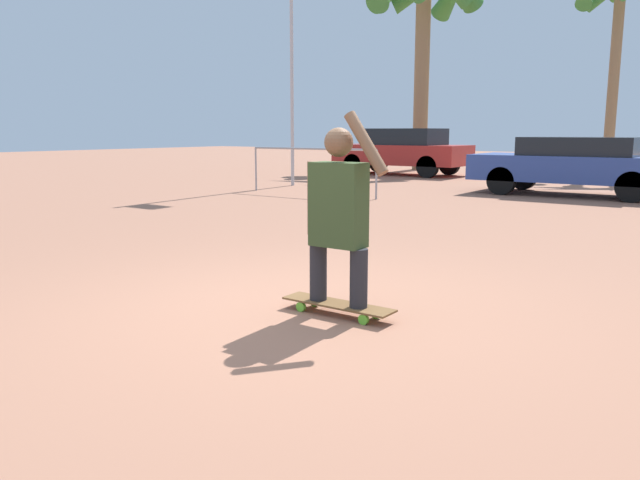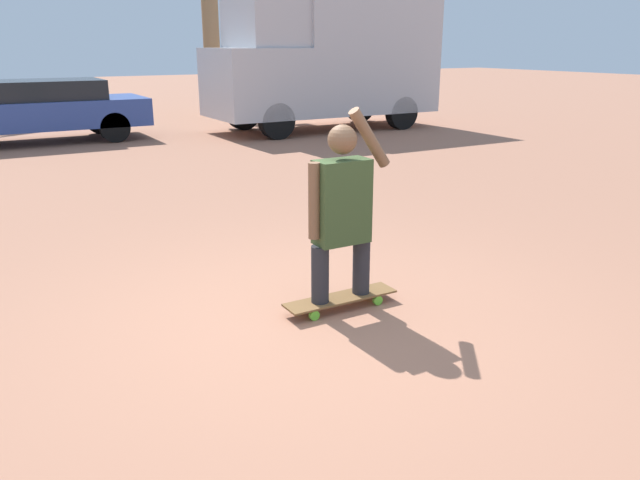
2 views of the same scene
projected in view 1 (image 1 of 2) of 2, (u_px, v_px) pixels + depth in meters
ground_plane at (295, 310)px, 5.14m from camera, size 80.00×80.00×0.00m
skateboard at (338, 305)px, 4.98m from camera, size 0.96×0.23×0.10m
person_skateboarder at (338, 208)px, 4.84m from camera, size 0.72×0.22×1.51m
parked_car_blue at (575, 164)px, 14.10m from camera, size 4.41×1.81×1.32m
parked_car_red at (402, 150)px, 20.81m from camera, size 4.41×1.87×1.53m
flagpole at (294, 35)px, 16.13m from camera, size 0.89×0.12×6.89m
plaza_railing_segment at (312, 156)px, 14.25m from camera, size 3.46×0.05×1.08m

